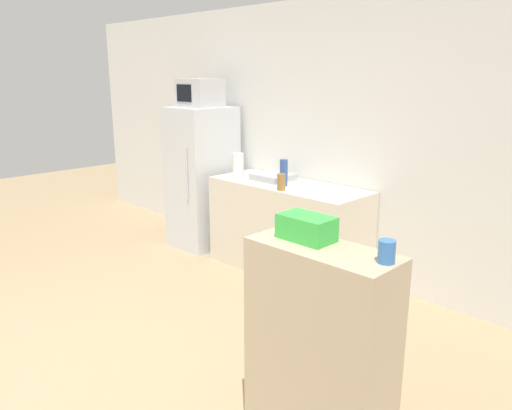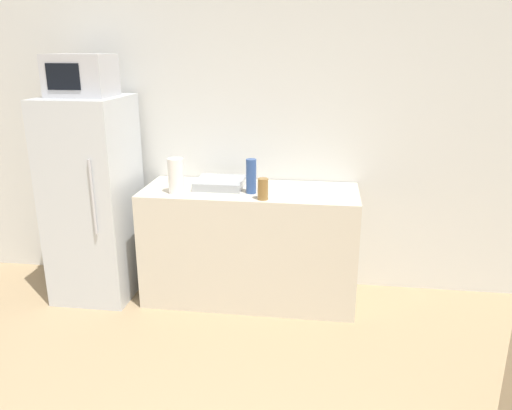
# 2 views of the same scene
# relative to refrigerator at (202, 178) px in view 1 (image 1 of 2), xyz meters

# --- Properties ---
(ground_plane) EXTENTS (14.00, 14.00, 0.00)m
(ground_plane) POSITION_rel_refrigerator_xyz_m (1.43, -2.58, -0.78)
(ground_plane) COLOR #9E8460
(wall_back) EXTENTS (8.00, 0.06, 2.60)m
(wall_back) POSITION_rel_refrigerator_xyz_m (1.43, 0.42, 0.52)
(wall_back) COLOR silver
(wall_back) RESTS_ON ground_plane
(refrigerator) EXTENTS (0.59, 0.67, 1.57)m
(refrigerator) POSITION_rel_refrigerator_xyz_m (0.00, 0.00, 0.00)
(refrigerator) COLOR silver
(refrigerator) RESTS_ON ground_plane
(microwave) EXTENTS (0.44, 0.36, 0.30)m
(microwave) POSITION_rel_refrigerator_xyz_m (-0.00, -0.00, 0.93)
(microwave) COLOR #BCBCC1
(microwave) RESTS_ON refrigerator
(counter) EXTENTS (1.62, 0.63, 0.89)m
(counter) POSITION_rel_refrigerator_xyz_m (1.22, 0.06, -0.34)
(counter) COLOR beige
(counter) RESTS_ON ground_plane
(sink_basin) EXTENTS (0.36, 0.34, 0.06)m
(sink_basin) POSITION_rel_refrigerator_xyz_m (0.98, 0.11, 0.14)
(sink_basin) COLOR #9EA3A8
(sink_basin) RESTS_ON counter
(bottle_tall) EXTENTS (0.07, 0.07, 0.25)m
(bottle_tall) POSITION_rel_refrigerator_xyz_m (1.25, -0.03, 0.23)
(bottle_tall) COLOR #2D4C8C
(bottle_tall) RESTS_ON counter
(bottle_short) EXTENTS (0.08, 0.08, 0.15)m
(bottle_short) POSITION_rel_refrigerator_xyz_m (1.35, -0.18, 0.18)
(bottle_short) COLOR olive
(bottle_short) RESTS_ON counter
(shelf_cabinet) EXTENTS (0.75, 0.32, 1.12)m
(shelf_cabinet) POSITION_rel_refrigerator_xyz_m (2.96, -1.68, -0.22)
(shelf_cabinet) COLOR tan
(shelf_cabinet) RESTS_ON ground_plane
(basket) EXTENTS (0.27, 0.17, 0.12)m
(basket) POSITION_rel_refrigerator_xyz_m (2.83, -1.65, 0.40)
(basket) COLOR green
(basket) RESTS_ON shelf_cabinet
(jar) EXTENTS (0.08, 0.08, 0.10)m
(jar) POSITION_rel_refrigerator_xyz_m (3.27, -1.65, 0.39)
(jar) COLOR #336BB2
(jar) RESTS_ON shelf_cabinet
(paper_towel_roll) EXTENTS (0.11, 0.11, 0.26)m
(paper_towel_roll) POSITION_rel_refrigerator_xyz_m (0.70, -0.10, 0.23)
(paper_towel_roll) COLOR white
(paper_towel_roll) RESTS_ON counter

